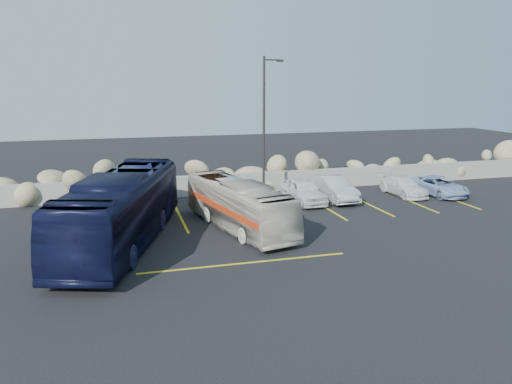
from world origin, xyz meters
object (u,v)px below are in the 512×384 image
object	(u,v)px
vintage_bus	(238,205)
car_b	(334,188)
car_a	(303,191)
tour_coach	(122,209)
lamppost	(265,125)
car_d	(439,186)
car_c	(403,186)

from	to	relation	value
vintage_bus	car_b	bearing A→B (deg)	18.17
car_a	tour_coach	bearing A→B (deg)	-156.57
lamppost	car_d	world-z (taller)	lamppost
lamppost	car_d	size ratio (longest dim) A/B	2.02
lamppost	tour_coach	size ratio (longest dim) A/B	0.74
lamppost	car_d	xyz separation A→B (m)	(10.50, -1.33, -3.75)
vintage_bus	car_b	xyz separation A→B (m)	(6.62, 3.99, -0.45)
car_a	car_b	size ratio (longest dim) A/B	0.97
lamppost	car_a	distance (m)	4.23
car_b	car_c	bearing A→B (deg)	-0.52
tour_coach	car_b	distance (m)	12.80
vintage_bus	car_a	distance (m)	6.14
vintage_bus	car_c	bearing A→B (deg)	6.93
car_a	car_b	world-z (taller)	same
tour_coach	car_a	world-z (taller)	tour_coach
lamppost	car_a	bearing A→B (deg)	-23.92
vintage_bus	car_d	xyz separation A→B (m)	(13.21, 3.47, -0.57)
car_b	car_c	world-z (taller)	car_b
car_b	lamppost	bearing A→B (deg)	167.47
lamppost	car_a	world-z (taller)	lamppost
lamppost	vintage_bus	xyz separation A→B (m)	(-2.71, -4.80, -3.17)
car_d	vintage_bus	bearing A→B (deg)	-169.52
car_c	car_d	bearing A→B (deg)	-16.90
tour_coach	car_b	size ratio (longest dim) A/B	2.64
car_b	car_c	size ratio (longest dim) A/B	1.11
car_b	car_d	size ratio (longest dim) A/B	1.04
car_a	car_c	world-z (taller)	car_a
lamppost	vintage_bus	bearing A→B (deg)	-119.49
car_b	car_d	distance (m)	6.61
car_b	tour_coach	bearing A→B (deg)	-158.38
tour_coach	car_b	bearing A→B (deg)	40.33
tour_coach	lamppost	bearing A→B (deg)	53.64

